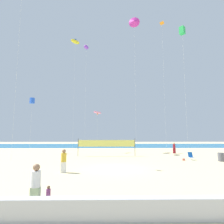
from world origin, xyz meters
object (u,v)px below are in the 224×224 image
object	(u,v)px
beachgoer_maroon_shirt	(174,147)
kite_magenta_delta	(134,22)
volleyball_net	(107,144)
kite_pink_tube	(97,113)
kite_violet_inflatable	(86,47)
kite_orange_diamond	(162,26)
beachgoer_mustard_shirt	(64,160)
folding_beach_chair	(191,156)
beach_handbag	(184,159)
kite_blue_box	(32,101)
mother_figure	(36,184)
trash_barrel	(221,157)
kite_green_box	(182,31)
toddler_figure	(48,195)
kite_yellow_inflatable	(75,42)
kite_cyan_diamond	(21,6)

from	to	relation	value
beachgoer_maroon_shirt	kite_magenta_delta	distance (m)	21.47
beachgoer_maroon_shirt	volleyball_net	distance (m)	11.25
kite_magenta_delta	kite_pink_tube	world-z (taller)	kite_magenta_delta
volleyball_net	kite_violet_inflatable	world-z (taller)	kite_violet_inflatable
beachgoer_maroon_shirt	kite_orange_diamond	bearing A→B (deg)	71.69
beachgoer_mustard_shirt	folding_beach_chair	world-z (taller)	beachgoer_mustard_shirt
beach_handbag	beachgoer_maroon_shirt	bearing A→B (deg)	77.28
volleyball_net	kite_blue_box	bearing A→B (deg)	158.06
mother_figure	trash_barrel	size ratio (longest dim) A/B	1.84
trash_barrel	volleyball_net	size ratio (longest dim) A/B	0.12
beachgoer_mustard_shirt	kite_green_box	xyz separation A→B (m)	(14.49, 10.83, 17.43)
beachgoer_mustard_shirt	kite_green_box	bearing A→B (deg)	159.84
kite_green_box	toddler_figure	bearing A→B (deg)	-127.48
toddler_figure	beachgoer_maroon_shirt	bearing A→B (deg)	63.46
kite_blue_box	folding_beach_chair	bearing A→B (deg)	-22.07
beachgoer_mustard_shirt	volleyball_net	bearing A→B (deg)	-163.15
toddler_figure	kite_pink_tube	size ratio (longest dim) A/B	0.11
kite_yellow_inflatable	beachgoer_maroon_shirt	bearing A→B (deg)	-19.28
beachgoer_mustard_shirt	kite_violet_inflatable	distance (m)	24.63
toddler_figure	volleyball_net	distance (m)	17.97
volleyball_net	kite_blue_box	world-z (taller)	kite_blue_box
beach_handbag	kite_yellow_inflatable	bearing A→B (deg)	137.48
beach_handbag	folding_beach_chair	bearing A→B (deg)	26.35
beachgoer_maroon_shirt	kite_orange_diamond	xyz separation A→B (m)	(-1.68, -1.34, 19.77)
toddler_figure	kite_green_box	xyz separation A→B (m)	(13.47, 17.57, 17.96)
kite_magenta_delta	kite_yellow_inflatable	xyz separation A→B (m)	(-11.01, 7.24, 0.25)
beachgoer_maroon_shirt	kite_pink_tube	distance (m)	13.86
beachgoer_mustard_shirt	kite_pink_tube	xyz separation A→B (m)	(1.53, 16.96, 5.79)
toddler_figure	kite_magenta_delta	distance (m)	29.81
beachgoer_mustard_shirt	kite_violet_inflatable	world-z (taller)	kite_violet_inflatable
trash_barrel	kite_cyan_diamond	world-z (taller)	kite_cyan_diamond
mother_figure	kite_magenta_delta	world-z (taller)	kite_magenta_delta
kite_pink_tube	kite_magenta_delta	bearing A→B (deg)	-30.51
folding_beach_chair	kite_green_box	world-z (taller)	kite_green_box
beachgoer_maroon_shirt	beach_handbag	size ratio (longest dim) A/B	5.99
beachgoer_maroon_shirt	kite_green_box	bearing A→B (deg)	132.31
folding_beach_chair	volleyball_net	size ratio (longest dim) A/B	0.11
kite_blue_box	kite_magenta_delta	bearing A→B (deg)	-9.40
beachgoer_maroon_shirt	trash_barrel	world-z (taller)	beachgoer_maroon_shirt
toddler_figure	folding_beach_chair	xyz separation A→B (m)	(12.11, 13.74, 0.04)
folding_beach_chair	trash_barrel	size ratio (longest dim) A/B	0.95
kite_cyan_diamond	kite_violet_inflatable	size ratio (longest dim) A/B	1.04
folding_beach_chair	beachgoer_mustard_shirt	bearing A→B (deg)	-164.21
beach_handbag	kite_pink_tube	xyz separation A→B (m)	(-10.52, 10.49, 6.63)
beachgoer_maroon_shirt	kite_orange_diamond	size ratio (longest dim) A/B	0.08
kite_green_box	kite_blue_box	bearing A→B (deg)	167.41
folding_beach_chair	kite_violet_inflatable	bearing A→B (deg)	131.58
trash_barrel	kite_magenta_delta	world-z (taller)	kite_magenta_delta
folding_beach_chair	beach_handbag	size ratio (longest dim) A/B	3.12
beachgoer_mustard_shirt	kite_green_box	size ratio (longest dim) A/B	0.09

